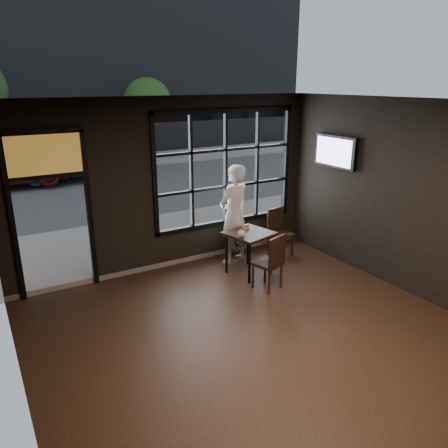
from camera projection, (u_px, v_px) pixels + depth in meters
floor at (283, 358)px, 5.71m from camera, size 6.00×7.00×0.02m
ceiling at (296, 104)px, 4.70m from camera, size 6.00×7.00×0.02m
wall_left at (14, 306)px, 3.76m from camera, size 0.04×7.00×3.20m
wall_right at (444, 208)px, 6.65m from camera, size 0.04×7.00×3.20m
window_frame at (225, 168)px, 8.58m from camera, size 3.06×0.12×2.28m
stained_transom at (44, 154)px, 6.82m from camera, size 1.20×0.06×0.70m
street_asphalt at (28, 143)px, 25.34m from camera, size 60.00×41.00×0.04m
cafe_table at (249, 253)px, 8.09m from camera, size 0.91×0.91×0.81m
chair_near at (267, 261)px, 7.48m from camera, size 0.54×0.54×0.99m
chair_window at (281, 233)px, 8.91m from camera, size 0.44×0.44×0.97m
man at (234, 215)px, 8.44m from camera, size 0.82×0.65×1.96m
hotdog at (245, 228)px, 8.12m from camera, size 0.21×0.12×0.06m
cup at (242, 234)px, 7.73m from camera, size 0.17×0.17×0.10m
tv at (335, 152)px, 8.32m from camera, size 0.12×1.05×0.61m
navy_car at (74, 156)px, 15.55m from camera, size 4.82×1.81×1.57m
tree_right at (148, 102)px, 19.14m from camera, size 2.10×2.10×3.58m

